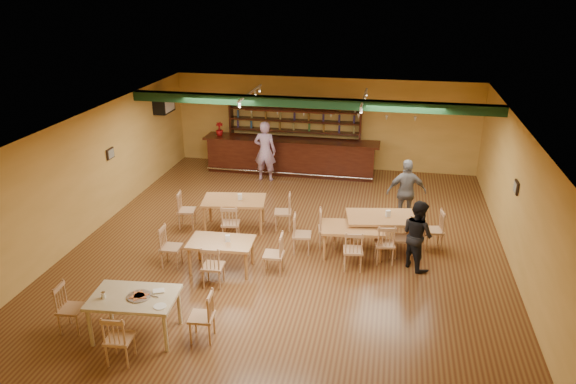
% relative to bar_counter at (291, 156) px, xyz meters
% --- Properties ---
extents(floor, '(12.00, 12.00, 0.00)m').
position_rel_bar_counter_xyz_m(floor, '(0.96, -5.15, -0.56)').
color(floor, '#572F18').
rests_on(floor, ground).
extents(ceiling_beam, '(10.00, 0.30, 0.25)m').
position_rel_bar_counter_xyz_m(ceiling_beam, '(0.96, -2.35, 2.31)').
color(ceiling_beam, black).
rests_on(ceiling_beam, ceiling).
extents(track_rail_left, '(0.05, 2.50, 0.05)m').
position_rel_bar_counter_xyz_m(track_rail_left, '(-0.84, -1.75, 2.38)').
color(track_rail_left, silver).
rests_on(track_rail_left, ceiling).
extents(track_rail_right, '(0.05, 2.50, 0.05)m').
position_rel_bar_counter_xyz_m(track_rail_right, '(2.36, -1.75, 2.38)').
color(track_rail_right, silver).
rests_on(track_rail_right, ceiling).
extents(ac_unit, '(0.34, 0.70, 0.48)m').
position_rel_bar_counter_xyz_m(ac_unit, '(-3.84, -0.95, 1.79)').
color(ac_unit, silver).
rests_on(ac_unit, wall_left).
extents(picture_left, '(0.04, 0.34, 0.28)m').
position_rel_bar_counter_xyz_m(picture_left, '(-4.01, -4.15, 1.14)').
color(picture_left, black).
rests_on(picture_left, wall_left).
extents(picture_right, '(0.04, 0.34, 0.28)m').
position_rel_bar_counter_xyz_m(picture_right, '(5.93, -4.65, 1.14)').
color(picture_right, black).
rests_on(picture_right, wall_right).
extents(bar_counter, '(5.69, 0.85, 1.13)m').
position_rel_bar_counter_xyz_m(bar_counter, '(0.00, 0.00, 0.00)').
color(bar_counter, black).
rests_on(bar_counter, ground).
extents(back_bar_hutch, '(4.40, 0.40, 2.28)m').
position_rel_bar_counter_xyz_m(back_bar_hutch, '(0.00, 0.63, 0.57)').
color(back_bar_hutch, black).
rests_on(back_bar_hutch, ground).
extents(poinsettia, '(0.32, 0.32, 0.44)m').
position_rel_bar_counter_xyz_m(poinsettia, '(-2.39, 0.00, 0.78)').
color(poinsettia, '#9F0E10').
rests_on(poinsettia, bar_counter).
extents(dining_table_a, '(1.69, 1.16, 0.78)m').
position_rel_bar_counter_xyz_m(dining_table_a, '(-0.61, -4.40, -0.18)').
color(dining_table_a, '#AC743D').
rests_on(dining_table_a, ground).
extents(dining_table_b, '(1.73, 1.21, 0.80)m').
position_rel_bar_counter_xyz_m(dining_table_b, '(3.07, -4.76, -0.17)').
color(dining_table_b, '#AC743D').
rests_on(dining_table_b, ground).
extents(dining_table_c, '(1.43, 0.90, 0.69)m').
position_rel_bar_counter_xyz_m(dining_table_c, '(-0.27, -6.51, -0.22)').
color(dining_table_c, '#AC743D').
rests_on(dining_table_c, ground).
extents(dining_table_d, '(1.50, 1.00, 0.70)m').
position_rel_bar_counter_xyz_m(dining_table_d, '(2.45, -5.25, -0.21)').
color(dining_table_d, '#AC743D').
rests_on(dining_table_d, ground).
extents(near_table, '(1.57, 1.09, 0.80)m').
position_rel_bar_counter_xyz_m(near_table, '(-1.05, -9.02, -0.17)').
color(near_table, '#C9B887').
rests_on(near_table, ground).
extents(pizza_tray, '(0.44, 0.44, 0.01)m').
position_rel_bar_counter_xyz_m(pizza_tray, '(-0.95, -9.02, 0.24)').
color(pizza_tray, silver).
rests_on(pizza_tray, near_table).
extents(parmesan_shaker, '(0.08, 0.08, 0.11)m').
position_rel_bar_counter_xyz_m(parmesan_shaker, '(-1.53, -9.18, 0.29)').
color(parmesan_shaker, '#EAE5C6').
rests_on(parmesan_shaker, near_table).
extents(napkin_stack, '(0.24, 0.22, 0.03)m').
position_rel_bar_counter_xyz_m(napkin_stack, '(-0.68, -8.81, 0.25)').
color(napkin_stack, white).
rests_on(napkin_stack, near_table).
extents(pizza_server, '(0.33, 0.12, 0.00)m').
position_rel_bar_counter_xyz_m(pizza_server, '(-0.79, -8.97, 0.25)').
color(pizza_server, silver).
rests_on(pizza_server, pizza_tray).
extents(side_plate, '(0.24, 0.24, 0.01)m').
position_rel_bar_counter_xyz_m(side_plate, '(-0.47, -9.24, 0.24)').
color(side_plate, white).
rests_on(side_plate, near_table).
extents(patron_bar, '(0.71, 0.47, 1.90)m').
position_rel_bar_counter_xyz_m(patron_bar, '(-0.66, -0.83, 0.39)').
color(patron_bar, purple).
rests_on(patron_bar, ground).
extents(patron_right_a, '(0.95, 0.97, 1.57)m').
position_rel_bar_counter_xyz_m(patron_right_a, '(3.87, -5.56, 0.22)').
color(patron_right_a, black).
rests_on(patron_right_a, ground).
extents(patron_right_b, '(1.07, 0.60, 1.72)m').
position_rel_bar_counter_xyz_m(patron_right_b, '(3.65, -3.25, 0.30)').
color(patron_right_b, slate).
rests_on(patron_right_b, ground).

